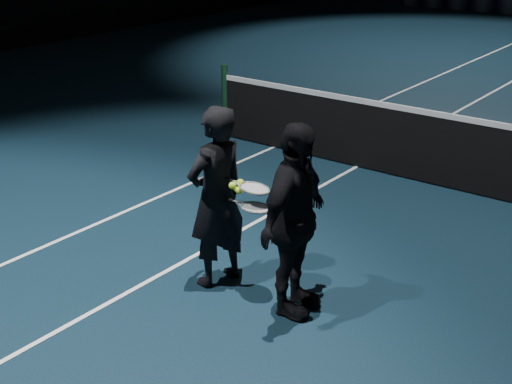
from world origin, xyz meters
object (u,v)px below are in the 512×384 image
player_b (294,221)px  racket_lower (256,208)px  racket_upper (254,188)px  tennis_balls (239,187)px  player_a (216,197)px

player_b → racket_lower: player_b is taller
player_b → racket_upper: size_ratio=2.50×
player_b → tennis_balls: (-0.59, 0.01, 0.16)m
player_b → racket_upper: (-0.45, 0.04, 0.17)m
racket_upper → player_a: bearing=-178.3°
player_a → player_b: (0.85, -0.01, 0.00)m
player_a → racket_lower: 0.45m
player_b → tennis_balls: 0.62m
player_b → player_a: bearing=82.5°
racket_upper → player_b: bearing=-9.1°
racket_lower → racket_upper: 0.17m
player_a → player_b: bearing=99.8°
tennis_balls → racket_lower: bearing=-2.0°
racket_upper → tennis_balls: (-0.15, -0.03, -0.02)m
racket_upper → tennis_balls: size_ratio=5.67×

